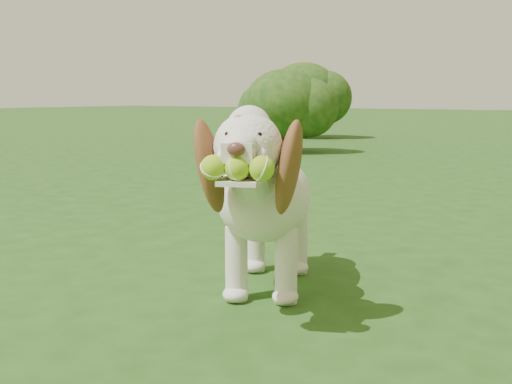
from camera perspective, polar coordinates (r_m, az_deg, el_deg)
The scene contains 4 objects.
ground at distance 2.67m, azimuth 3.17°, elevation -11.28°, with size 80.00×80.00×0.00m, color #204513.
dog at distance 2.92m, azimuth 0.89°, elevation -0.15°, with size 0.81×1.28×0.87m.
shrub_a at distance 10.32m, azimuth 2.57°, elevation 7.87°, with size 1.28×1.28×1.33m.
shrub_e at distance 13.91m, azimuth 4.25°, elevation 8.72°, with size 1.55×1.55×1.61m.
Camera 1 is at (1.26, -2.18, 0.91)m, focal length 45.00 mm.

